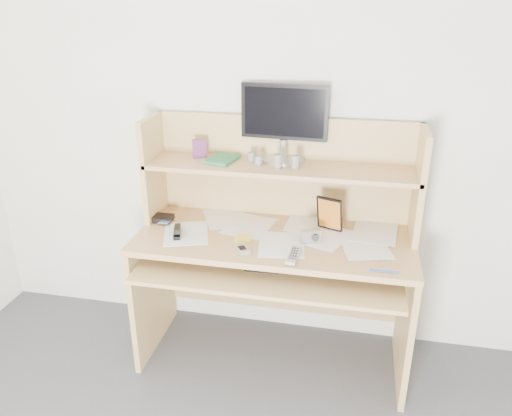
% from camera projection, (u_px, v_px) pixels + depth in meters
% --- Properties ---
extents(back_wall, '(3.60, 0.04, 2.50)m').
position_uv_depth(back_wall, '(286.00, 125.00, 2.61)').
color(back_wall, white).
rests_on(back_wall, floor).
extents(desk, '(1.40, 0.70, 1.30)m').
position_uv_depth(desk, '(277.00, 240.00, 2.62)').
color(desk, tan).
rests_on(desk, floor).
extents(paper_clutter, '(1.32, 0.54, 0.01)m').
position_uv_depth(paper_clutter, '(274.00, 236.00, 2.52)').
color(paper_clutter, white).
rests_on(paper_clutter, desk).
extents(keyboard, '(0.40, 0.17, 0.03)m').
position_uv_depth(keyboard, '(286.00, 264.00, 2.44)').
color(keyboard, black).
rests_on(keyboard, desk).
extents(tv_remote, '(0.06, 0.17, 0.02)m').
position_uv_depth(tv_remote, '(294.00, 255.00, 2.31)').
color(tv_remote, '#9C9B97').
rests_on(tv_remote, paper_clutter).
extents(flip_phone, '(0.09, 0.11, 0.02)m').
position_uv_depth(flip_phone, '(243.00, 248.00, 2.37)').
color(flip_phone, '#AAAAAC').
rests_on(flip_phone, paper_clutter).
extents(stapler, '(0.07, 0.13, 0.04)m').
position_uv_depth(stapler, '(177.00, 231.00, 2.53)').
color(stapler, black).
rests_on(stapler, paper_clutter).
extents(wallet, '(0.10, 0.08, 0.03)m').
position_uv_depth(wallet, '(163.00, 218.00, 2.69)').
color(wallet, black).
rests_on(wallet, paper_clutter).
extents(sticky_note_pad, '(0.10, 0.10, 0.01)m').
position_uv_depth(sticky_note_pad, '(243.00, 238.00, 2.49)').
color(sticky_note_pad, gold).
rests_on(sticky_note_pad, desk).
extents(digital_camera, '(0.11, 0.08, 0.06)m').
position_uv_depth(digital_camera, '(310.00, 236.00, 2.45)').
color(digital_camera, '#A4A4A6').
rests_on(digital_camera, paper_clutter).
extents(game_case, '(0.13, 0.06, 0.19)m').
position_uv_depth(game_case, '(329.00, 214.00, 2.54)').
color(game_case, black).
rests_on(game_case, paper_clutter).
extents(blue_pen, '(0.13, 0.01, 0.01)m').
position_uv_depth(blue_pen, '(384.00, 271.00, 2.19)').
color(blue_pen, '#1747B3').
rests_on(blue_pen, paper_clutter).
extents(card_box, '(0.07, 0.05, 0.10)m').
position_uv_depth(card_box, '(200.00, 149.00, 2.63)').
color(card_box, maroon).
rests_on(card_box, desk).
extents(shelf_book, '(0.17, 0.20, 0.02)m').
position_uv_depth(shelf_book, '(222.00, 159.00, 2.59)').
color(shelf_book, '#307950').
rests_on(shelf_book, desk).
extents(chip_stack_a, '(0.05, 0.05, 0.05)m').
position_uv_depth(chip_stack_a, '(252.00, 157.00, 2.57)').
color(chip_stack_a, black).
rests_on(chip_stack_a, desk).
extents(chip_stack_b, '(0.04, 0.04, 0.07)m').
position_uv_depth(chip_stack_b, '(295.00, 162.00, 2.47)').
color(chip_stack_b, silver).
rests_on(chip_stack_b, desk).
extents(chip_stack_c, '(0.05, 0.05, 0.05)m').
position_uv_depth(chip_stack_c, '(258.00, 160.00, 2.52)').
color(chip_stack_c, black).
rests_on(chip_stack_c, desk).
extents(chip_stack_d, '(0.05, 0.05, 0.07)m').
position_uv_depth(chip_stack_d, '(278.00, 161.00, 2.47)').
color(chip_stack_d, white).
rests_on(chip_stack_d, desk).
extents(monitor, '(0.45, 0.23, 0.39)m').
position_uv_depth(monitor, '(284.00, 120.00, 2.54)').
color(monitor, '#B6B6BB').
rests_on(monitor, desk).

